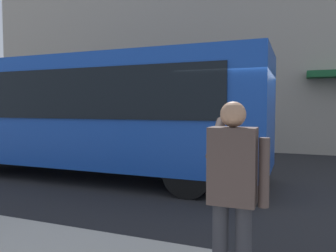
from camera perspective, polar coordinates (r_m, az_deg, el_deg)
ground_plane at (r=7.43m, az=13.54°, el=-10.84°), size 60.00×60.00×0.00m
building_facade_far at (r=14.59m, az=17.81°, el=19.79°), size 28.00×1.55×12.00m
red_bus at (r=8.76m, az=-13.39°, el=2.42°), size 9.05×2.54×3.08m
pedestrian_photographer at (r=2.91m, az=11.24°, el=-9.87°), size 0.53×0.52×1.70m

